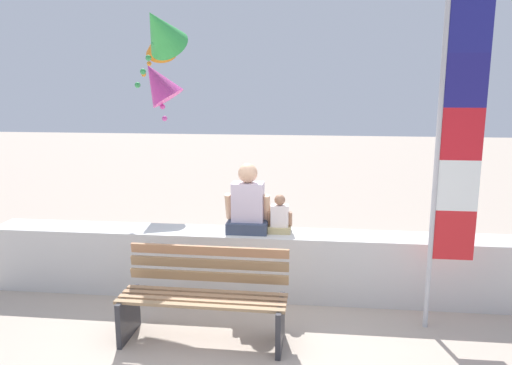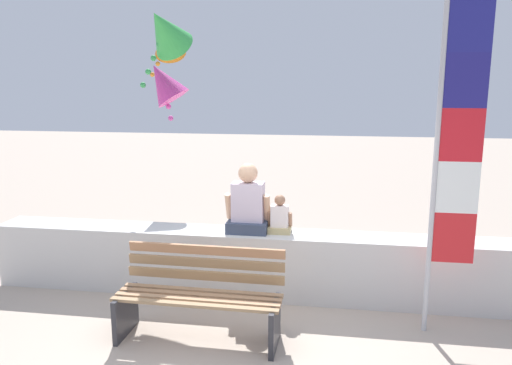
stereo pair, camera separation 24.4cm
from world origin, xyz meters
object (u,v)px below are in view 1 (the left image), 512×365
object	(u,v)px
flag_banner	(453,147)
kite_orange	(160,42)
person_child	(280,218)
kite_magenta	(158,82)
park_bench	(204,298)
person_adult	(248,205)
kite_green	(160,30)

from	to	relation	value
flag_banner	kite_orange	size ratio (longest dim) A/B	3.53
person_child	kite_magenta	xyz separation A→B (m)	(-1.85, 1.39, 1.57)
park_bench	flag_banner	xyz separation A→B (m)	(2.40, 0.48, 1.48)
person_adult	person_child	distance (m)	0.40
kite_green	kite_magenta	distance (m)	0.80
kite_green	kite_magenta	world-z (taller)	kite_green
person_adult	kite_magenta	distance (m)	2.48
person_child	kite_orange	size ratio (longest dim) A/B	0.49
flag_banner	person_adult	bearing A→B (deg)	162.66
park_bench	kite_orange	world-z (taller)	kite_orange
kite_orange	kite_green	size ratio (longest dim) A/B	0.81
person_child	park_bench	bearing A→B (deg)	-120.45
person_adult	flag_banner	world-z (taller)	flag_banner
person_child	kite_orange	distance (m)	4.22
kite_magenta	person_child	bearing A→B (deg)	-37.01
person_adult	kite_magenta	bearing A→B (deg)	136.55
person_child	kite_green	distance (m)	2.97
person_child	person_adult	bearing A→B (deg)	-179.93
kite_magenta	kite_green	bearing A→B (deg)	-66.59
park_bench	person_adult	distance (m)	1.35
person_child	kite_orange	world-z (taller)	kite_orange
park_bench	person_child	size ratio (longest dim) A/B	3.64
person_adult	kite_magenta	xyz separation A→B (m)	(-1.47, 1.39, 1.43)
kite_orange	kite_green	distance (m)	1.89
person_adult	flag_banner	size ratio (longest dim) A/B	0.25
person_adult	kite_green	world-z (taller)	kite_green
person_adult	kite_orange	world-z (taller)	kite_orange
park_bench	person_adult	bearing A→B (deg)	75.63
person_child	flag_banner	xyz separation A→B (m)	(1.73, -0.66, 0.94)
flag_banner	kite_orange	distance (m)	5.41
person_adult	flag_banner	bearing A→B (deg)	-17.34
kite_green	kite_magenta	size ratio (longest dim) A/B	1.22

